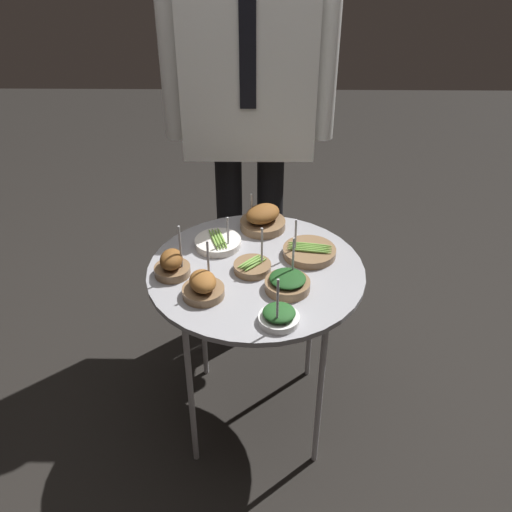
# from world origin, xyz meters

# --- Properties ---
(ground_plane) EXTENTS (8.00, 8.00, 0.00)m
(ground_plane) POSITION_xyz_m (0.00, 0.00, 0.00)
(ground_plane) COLOR black
(serving_cart) EXTENTS (0.70, 0.70, 0.68)m
(serving_cart) POSITION_xyz_m (0.00, 0.00, 0.64)
(serving_cart) COLOR #939399
(serving_cart) RESTS_ON ground_plane
(bowl_asparagus_mid_left) EXTENTS (0.18, 0.18, 0.14)m
(bowl_asparagus_mid_left) POSITION_xyz_m (0.18, 0.08, 0.70)
(bowl_asparagus_mid_left) COLOR brown
(bowl_asparagus_mid_left) RESTS_ON serving_cart
(bowl_asparagus_front_center) EXTENTS (0.12, 0.12, 0.15)m
(bowl_asparagus_front_center) POSITION_xyz_m (-0.01, -0.01, 0.70)
(bowl_asparagus_front_center) COLOR brown
(bowl_asparagus_front_center) RESTS_ON serving_cart
(bowl_roast_center) EXTENTS (0.13, 0.13, 0.18)m
(bowl_roast_center) POSITION_xyz_m (-0.16, -0.14, 0.72)
(bowl_roast_center) COLOR brown
(bowl_roast_center) RESTS_ON serving_cart
(bowl_asparagus_mid_right) EXTENTS (0.16, 0.16, 0.13)m
(bowl_asparagus_mid_right) POSITION_xyz_m (-0.13, 0.14, 0.70)
(bowl_asparagus_mid_right) COLOR silver
(bowl_asparagus_mid_right) RESTS_ON serving_cart
(bowl_spinach_front_right) EXTENTS (0.14, 0.14, 0.16)m
(bowl_spinach_front_right) POSITION_xyz_m (0.10, -0.11, 0.71)
(bowl_spinach_front_right) COLOR brown
(bowl_spinach_front_right) RESTS_ON serving_cart
(bowl_roast_near_rim) EXTENTS (0.17, 0.17, 0.13)m
(bowl_roast_near_rim) POSITION_xyz_m (0.02, 0.26, 0.72)
(bowl_roast_near_rim) COLOR brown
(bowl_roast_near_rim) RESTS_ON serving_cart
(bowl_spinach_back_right) EXTENTS (0.12, 0.12, 0.17)m
(bowl_spinach_back_right) POSITION_xyz_m (0.07, -0.26, 0.71)
(bowl_spinach_back_right) COLOR white
(bowl_spinach_back_right) RESTS_ON serving_cart
(bowl_roast_far_rim) EXTENTS (0.12, 0.12, 0.18)m
(bowl_roast_far_rim) POSITION_xyz_m (-0.26, -0.03, 0.72)
(bowl_roast_far_rim) COLOR brown
(bowl_roast_far_rim) RESTS_ON serving_cart
(waiter_figure) EXTENTS (0.64, 0.24, 1.73)m
(waiter_figure) POSITION_xyz_m (-0.03, 0.56, 1.09)
(waiter_figure) COLOR black
(waiter_figure) RESTS_ON ground_plane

